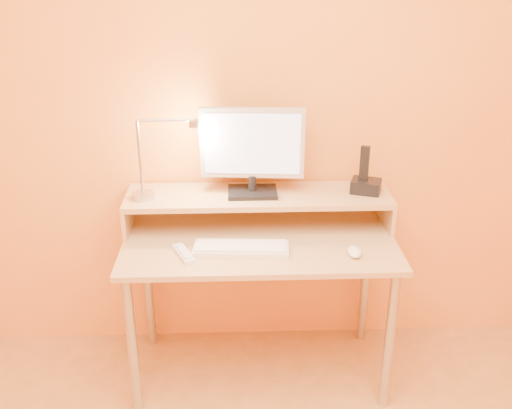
{
  "coord_description": "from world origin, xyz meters",
  "views": [
    {
      "loc": [
        -0.1,
        -1.11,
        1.9
      ],
      "look_at": [
        -0.02,
        1.13,
        0.91
      ],
      "focal_mm": 40.94,
      "sensor_mm": 36.0,
      "label": 1
    }
  ],
  "objects_px": {
    "phone_dock": "(366,186)",
    "remote_control": "(184,254)",
    "monitor_panel": "(252,143)",
    "lamp_base": "(143,195)",
    "mouse": "(354,252)",
    "keyboard": "(241,249)"
  },
  "relations": [
    {
      "from": "lamp_base",
      "to": "phone_dock",
      "type": "height_order",
      "value": "phone_dock"
    },
    {
      "from": "phone_dock",
      "to": "monitor_panel",
      "type": "bearing_deg",
      "value": -161.28
    },
    {
      "from": "phone_dock",
      "to": "remote_control",
      "type": "relative_size",
      "value": 0.78
    },
    {
      "from": "monitor_panel",
      "to": "mouse",
      "type": "relative_size",
      "value": 4.6
    },
    {
      "from": "mouse",
      "to": "remote_control",
      "type": "height_order",
      "value": "mouse"
    },
    {
      "from": "lamp_base",
      "to": "remote_control",
      "type": "height_order",
      "value": "lamp_base"
    },
    {
      "from": "phone_dock",
      "to": "keyboard",
      "type": "distance_m",
      "value": 0.65
    },
    {
      "from": "keyboard",
      "to": "mouse",
      "type": "height_order",
      "value": "mouse"
    },
    {
      "from": "lamp_base",
      "to": "keyboard",
      "type": "relative_size",
      "value": 0.25
    },
    {
      "from": "lamp_base",
      "to": "remote_control",
      "type": "xyz_separation_m",
      "value": [
        0.19,
        -0.25,
        -0.16
      ]
    },
    {
      "from": "lamp_base",
      "to": "phone_dock",
      "type": "distance_m",
      "value": 1.01
    },
    {
      "from": "lamp_base",
      "to": "phone_dock",
      "type": "bearing_deg",
      "value": 1.71
    },
    {
      "from": "lamp_base",
      "to": "mouse",
      "type": "xyz_separation_m",
      "value": [
        0.91,
        -0.27,
        -0.16
      ]
    },
    {
      "from": "monitor_panel",
      "to": "lamp_base",
      "type": "bearing_deg",
      "value": -170.63
    },
    {
      "from": "phone_dock",
      "to": "keyboard",
      "type": "relative_size",
      "value": 0.32
    },
    {
      "from": "phone_dock",
      "to": "remote_control",
      "type": "xyz_separation_m",
      "value": [
        -0.81,
        -0.28,
        -0.18
      ]
    },
    {
      "from": "lamp_base",
      "to": "mouse",
      "type": "distance_m",
      "value": 0.96
    },
    {
      "from": "monitor_panel",
      "to": "remote_control",
      "type": "xyz_separation_m",
      "value": [
        -0.3,
        -0.29,
        -0.39
      ]
    },
    {
      "from": "keyboard",
      "to": "monitor_panel",
      "type": "bearing_deg",
      "value": 81.22
    },
    {
      "from": "keyboard",
      "to": "mouse",
      "type": "distance_m",
      "value": 0.48
    },
    {
      "from": "remote_control",
      "to": "keyboard",
      "type": "bearing_deg",
      "value": -16.94
    },
    {
      "from": "mouse",
      "to": "phone_dock",
      "type": "bearing_deg",
      "value": 73.74
    }
  ]
}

